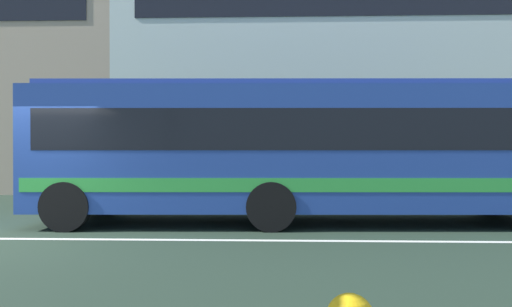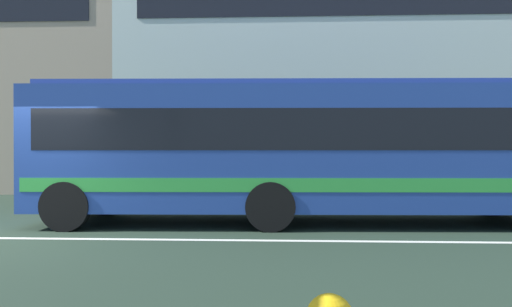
{
  "view_description": "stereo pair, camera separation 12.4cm",
  "coord_description": "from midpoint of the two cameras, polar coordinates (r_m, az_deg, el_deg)",
  "views": [
    {
      "loc": [
        4.73,
        -8.68,
        1.64
      ],
      "look_at": [
        4.34,
        2.24,
        1.55
      ],
      "focal_mm": 33.91,
      "sensor_mm": 36.0,
      "label": 1
    },
    {
      "loc": [
        4.85,
        -8.68,
        1.64
      ],
      "look_at": [
        4.34,
        2.24,
        1.55
      ],
      "focal_mm": 33.91,
      "sensor_mm": 36.0,
      "label": 2
    }
  ],
  "objects": [
    {
      "name": "lane_centre_line",
      "position": [
        10.05,
        -26.18,
        -8.96
      ],
      "size": [
        60.0,
        0.16,
        0.01
      ],
      "primitive_type": "cube",
      "color": "silver",
      "rests_on": "ground_plane"
    },
    {
      "name": "apartment_block_right",
      "position": [
        22.38,
        17.42,
        13.24
      ],
      "size": [
        22.9,
        8.1,
        13.19
      ],
      "color": "silver",
      "rests_on": "ground_plane"
    },
    {
      "name": "ground_plane",
      "position": [
        10.05,
        -26.18,
        -8.98
      ],
      "size": [
        160.0,
        160.0,
        0.0
      ],
      "primitive_type": "plane",
      "color": "#223225"
    },
    {
      "name": "transit_bus",
      "position": [
        10.89,
        5.75,
        0.79
      ],
      "size": [
        11.79,
        3.02,
        3.08
      ],
      "color": "#224294",
      "rests_on": "ground_plane"
    }
  ]
}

